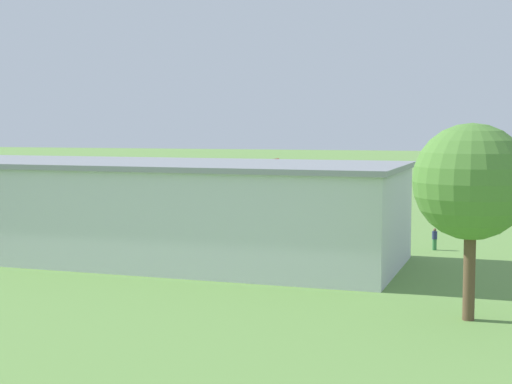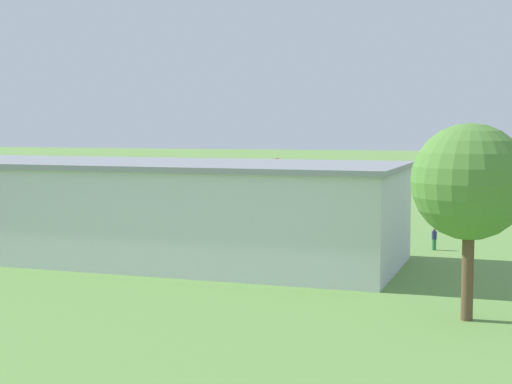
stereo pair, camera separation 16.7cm
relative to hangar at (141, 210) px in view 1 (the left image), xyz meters
name	(u,v)px [view 1 (the left image)]	position (x,y,z in m)	size (l,w,h in m)	color
ground_plane	(317,204)	(-4.09, -40.83, -3.44)	(400.00, 400.00, 0.00)	#608C42
hangar	(141,210)	(0.00, 0.00, 0.00)	(37.32, 14.60, 6.87)	silver
biplane	(298,175)	(-3.34, -33.81, 0.47)	(6.53, 7.98, 3.56)	#B21E1E
car_black	(15,218)	(18.28, -12.14, -2.62)	(2.63, 4.30, 1.58)	black
person_at_fence_line	(79,216)	(13.64, -15.52, -2.65)	(0.49, 0.49, 1.60)	#72338C
person_by_parked_cars	(435,239)	(-19.76, -9.37, -2.62)	(0.50, 0.50, 1.65)	#33723F
person_crossing_taxiway	(76,215)	(14.47, -16.54, -2.68)	(0.50, 0.50, 1.54)	#B23333
tree_by_windsock	(471,182)	(-22.70, 12.01, 3.24)	(5.60, 5.60, 9.52)	brown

